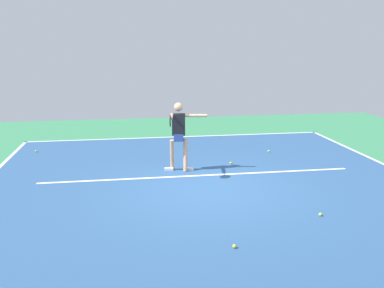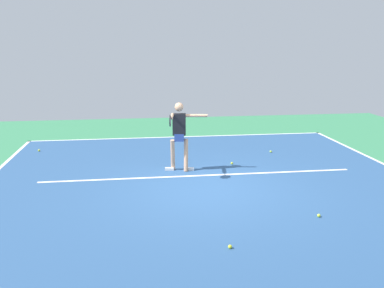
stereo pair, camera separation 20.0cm
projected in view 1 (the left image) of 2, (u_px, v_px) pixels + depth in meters
The scene contains 11 objects.
ground_plane at pixel (207, 188), 9.69m from camera, with size 19.84×19.84×0.00m, color #388456.
court_surface at pixel (207, 188), 9.69m from camera, with size 10.75×11.50×0.00m, color #2D5484.
court_line_baseline_near at pixel (177, 137), 15.17m from camera, with size 10.75×0.10×0.01m, color white.
court_line_service at pixel (200, 175), 10.65m from camera, with size 8.06×0.10×0.01m, color white.
court_line_centre_mark at pixel (178, 138), 14.98m from camera, with size 0.10×0.30×0.01m, color white.
tennis_player at pixel (179, 132), 10.82m from camera, with size 1.13×1.21×1.84m.
tennis_ball_by_baseline at pixel (36, 151), 12.99m from camera, with size 0.07×0.07×0.07m, color yellow.
tennis_ball_far_corner at pixel (269, 151), 12.99m from camera, with size 0.07×0.07×0.07m, color #C6E53D.
tennis_ball_by_sideline at pixel (320, 214), 8.11m from camera, with size 0.07×0.07×0.07m, color #C6E53D.
tennis_ball_near_service_line at pixel (231, 163), 11.68m from camera, with size 0.07×0.07×0.07m, color yellow.
tennis_ball_centre_court at pixel (234, 246), 6.83m from camera, with size 0.07×0.07×0.07m, color yellow.
Camera 1 is at (1.77, 9.02, 3.26)m, focal length 38.70 mm.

